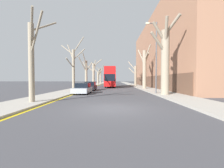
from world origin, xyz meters
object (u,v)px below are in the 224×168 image
at_px(street_tree_left_4, 98,76).
at_px(double_decker_bus, 110,76).
at_px(street_tree_left_0, 32,58).
at_px(parked_car_0, 83,89).
at_px(parked_car_1, 90,86).
at_px(street_tree_right_0, 165,59).
at_px(street_tree_left_3, 94,73).
at_px(street_tree_left_2, 86,72).
at_px(street_tree_right_2, 135,75).
at_px(lamp_post, 156,54).
at_px(street_tree_left_1, 73,67).
at_px(street_tree_right_1, 144,67).

bearing_deg(street_tree_left_4, double_decker_bus, -75.76).
height_order(street_tree_left_0, parked_car_0, street_tree_left_0).
bearing_deg(parked_car_1, street_tree_right_0, -39.76).
distance_m(street_tree_left_0, street_tree_left_3, 34.62).
distance_m(double_decker_bus, parked_car_1, 11.42).
relative_size(street_tree_left_3, street_tree_right_0, 0.97).
distance_m(street_tree_left_2, parked_car_1, 9.24).
height_order(street_tree_right_2, lamp_post, lamp_post).
relative_size(street_tree_left_4, parked_car_0, 1.63).
height_order(street_tree_left_2, lamp_post, lamp_post).
bearing_deg(double_decker_bus, parked_car_1, -105.90).
relative_size(street_tree_left_1, lamp_post, 0.95).
relative_size(street_tree_right_1, double_decker_bus, 0.79).
bearing_deg(street_tree_right_0, parked_car_0, 167.15).
bearing_deg(street_tree_right_0, lamp_post, 108.04).
distance_m(street_tree_right_0, street_tree_right_1, 11.72).
bearing_deg(street_tree_left_4, street_tree_right_1, -66.78).
bearing_deg(double_decker_bus, parked_car_0, -100.51).
bearing_deg(street_tree_left_2, street_tree_right_2, 29.89).
bearing_deg(street_tree_right_0, street_tree_left_4, 106.60).
distance_m(street_tree_left_4, street_tree_right_1, 29.90).
height_order(street_tree_left_0, lamp_post, lamp_post).
height_order(street_tree_left_1, double_decker_bus, street_tree_left_1).
distance_m(parked_car_1, lamp_post, 11.76).
xyz_separation_m(street_tree_right_1, street_tree_right_2, (-0.15, 11.58, -1.08)).
bearing_deg(street_tree_left_3, street_tree_left_0, -89.48).
height_order(street_tree_right_0, street_tree_right_2, street_tree_right_0).
bearing_deg(street_tree_left_0, street_tree_right_1, 56.26).
xyz_separation_m(street_tree_left_1, street_tree_right_0, (11.89, -6.30, 0.34)).
relative_size(street_tree_left_2, parked_car_0, 1.78).
bearing_deg(street_tree_left_2, street_tree_left_4, 89.47).
distance_m(street_tree_left_1, street_tree_left_2, 10.21).
bearing_deg(street_tree_left_4, street_tree_right_0, -73.40).
bearing_deg(street_tree_right_2, street_tree_right_0, -89.86).
bearing_deg(street_tree_left_2, parked_car_0, -80.90).
distance_m(street_tree_left_2, street_tree_left_4, 22.69).
xyz_separation_m(street_tree_left_0, street_tree_right_1, (11.69, 17.50, 0.80)).
xyz_separation_m(street_tree_left_4, street_tree_right_0, (11.68, -39.18, 1.10)).
height_order(street_tree_left_2, street_tree_right_0, street_tree_right_0).
bearing_deg(street_tree_right_0, street_tree_left_3, 112.43).
height_order(street_tree_right_1, street_tree_right_2, street_tree_right_1).
relative_size(street_tree_left_0, street_tree_right_0, 0.81).
bearing_deg(street_tree_left_0, street_tree_right_0, 26.48).
bearing_deg(street_tree_left_4, street_tree_right_2, -53.78).
relative_size(street_tree_right_2, parked_car_0, 1.60).
xyz_separation_m(street_tree_left_3, street_tree_right_0, (11.91, -28.84, 0.19)).
relative_size(double_decker_bus, parked_car_1, 2.52).
bearing_deg(parked_car_1, street_tree_right_1, 21.07).
distance_m(street_tree_right_0, lamp_post, 1.96).
height_order(street_tree_left_4, street_tree_right_2, street_tree_left_4).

